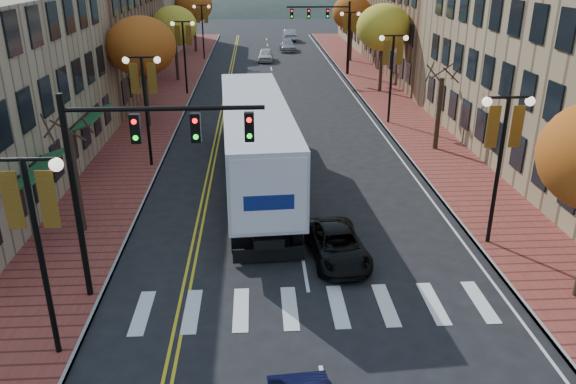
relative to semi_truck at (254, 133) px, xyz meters
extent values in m
plane|color=black|center=(1.81, -13.35, -2.63)|extent=(200.00, 200.00, 0.00)
cube|color=brown|center=(-7.19, 19.15, -2.55)|extent=(4.00, 85.00, 0.15)
cube|color=brown|center=(10.81, 19.15, -2.55)|extent=(4.00, 85.00, 0.15)
cube|color=brown|center=(-15.19, 22.65, 2.87)|extent=(12.00, 24.00, 11.00)
cube|color=#9E8966|center=(-15.19, 47.65, 2.12)|extent=(12.00, 26.00, 9.50)
cube|color=brown|center=(20.31, 28.65, 2.37)|extent=(15.00, 24.00, 10.00)
cube|color=#9E8966|center=(20.31, 50.65, 2.87)|extent=(15.00, 20.00, 11.00)
cylinder|color=#382619|center=(-7.19, -5.35, -0.38)|extent=(0.28, 0.28, 4.20)
cylinder|color=#382619|center=(-7.19, 10.65, -0.03)|extent=(0.28, 0.28, 4.90)
ellipsoid|color=#C25016|center=(-7.19, 10.65, 2.83)|extent=(4.48, 4.48, 3.81)
cylinder|color=#382619|center=(-7.19, 26.65, -0.20)|extent=(0.28, 0.28, 4.55)
ellipsoid|color=gold|center=(-7.19, 26.65, 2.44)|extent=(4.16, 4.16, 3.54)
cylinder|color=#382619|center=(-7.19, 44.65, 0.04)|extent=(0.28, 0.28, 5.04)
ellipsoid|color=#C25016|center=(-7.19, 44.65, 2.99)|extent=(4.61, 4.61, 3.92)
cylinder|color=#382619|center=(10.81, 4.65, -0.38)|extent=(0.28, 0.28, 4.20)
cylinder|color=#382619|center=(10.81, 20.65, -0.03)|extent=(0.28, 0.28, 4.90)
ellipsoid|color=gold|center=(10.81, 20.65, 2.83)|extent=(4.48, 4.48, 3.81)
cylinder|color=#382619|center=(10.81, 36.65, -0.10)|extent=(0.28, 0.28, 4.76)
ellipsoid|color=#C25016|center=(10.81, 36.65, 2.67)|extent=(4.35, 4.35, 3.70)
cylinder|color=black|center=(-5.69, -13.35, 0.37)|extent=(0.16, 0.16, 6.00)
cylinder|color=black|center=(-5.69, -13.35, 3.37)|extent=(1.60, 0.10, 0.10)
sphere|color=#FFF2CC|center=(-4.89, -13.35, 3.22)|extent=(0.36, 0.36, 0.36)
cube|color=#B77718|center=(-6.14, -13.35, 2.27)|extent=(0.45, 0.03, 1.60)
cube|color=#B77718|center=(-5.24, -13.35, 2.27)|extent=(0.45, 0.03, 1.60)
cylinder|color=black|center=(-5.69, 2.65, 0.37)|extent=(0.16, 0.16, 6.00)
cylinder|color=black|center=(-5.69, 2.65, 3.37)|extent=(1.60, 0.10, 0.10)
sphere|color=#FFF2CC|center=(-6.49, 2.65, 3.22)|extent=(0.36, 0.36, 0.36)
sphere|color=#FFF2CC|center=(-4.89, 2.65, 3.22)|extent=(0.36, 0.36, 0.36)
cube|color=#B77718|center=(-6.14, 2.65, 2.27)|extent=(0.45, 0.03, 1.60)
cube|color=#B77718|center=(-5.24, 2.65, 2.27)|extent=(0.45, 0.03, 1.60)
cylinder|color=black|center=(-5.69, 20.65, 0.37)|extent=(0.16, 0.16, 6.00)
cylinder|color=black|center=(-5.69, 20.65, 3.37)|extent=(1.60, 0.10, 0.10)
sphere|color=#FFF2CC|center=(-6.49, 20.65, 3.22)|extent=(0.36, 0.36, 0.36)
sphere|color=#FFF2CC|center=(-4.89, 20.65, 3.22)|extent=(0.36, 0.36, 0.36)
cube|color=#B77718|center=(-6.14, 20.65, 2.27)|extent=(0.45, 0.03, 1.60)
cube|color=#B77718|center=(-5.24, 20.65, 2.27)|extent=(0.45, 0.03, 1.60)
cylinder|color=black|center=(-5.69, 38.65, 0.37)|extent=(0.16, 0.16, 6.00)
cylinder|color=black|center=(-5.69, 38.65, 3.37)|extent=(1.60, 0.10, 0.10)
sphere|color=#FFF2CC|center=(-6.49, 38.65, 3.22)|extent=(0.36, 0.36, 0.36)
sphere|color=#FFF2CC|center=(-4.89, 38.65, 3.22)|extent=(0.36, 0.36, 0.36)
cube|color=#B77718|center=(-6.14, 38.65, 2.27)|extent=(0.45, 0.03, 1.60)
cube|color=#B77718|center=(-5.24, 38.65, 2.27)|extent=(0.45, 0.03, 1.60)
cylinder|color=black|center=(9.31, -7.35, 0.37)|extent=(0.16, 0.16, 6.00)
cylinder|color=black|center=(9.31, -7.35, 3.37)|extent=(1.60, 0.10, 0.10)
sphere|color=#FFF2CC|center=(8.51, -7.35, 3.22)|extent=(0.36, 0.36, 0.36)
sphere|color=#FFF2CC|center=(10.11, -7.35, 3.22)|extent=(0.36, 0.36, 0.36)
cube|color=#B77718|center=(8.86, -7.35, 2.27)|extent=(0.45, 0.03, 1.60)
cube|color=#B77718|center=(9.76, -7.35, 2.27)|extent=(0.45, 0.03, 1.60)
cylinder|color=black|center=(9.31, 10.65, 0.37)|extent=(0.16, 0.16, 6.00)
cylinder|color=black|center=(9.31, 10.65, 3.37)|extent=(1.60, 0.10, 0.10)
sphere|color=#FFF2CC|center=(8.51, 10.65, 3.22)|extent=(0.36, 0.36, 0.36)
sphere|color=#FFF2CC|center=(10.11, 10.65, 3.22)|extent=(0.36, 0.36, 0.36)
cube|color=#B77718|center=(8.86, 10.65, 2.27)|extent=(0.45, 0.03, 1.60)
cube|color=#B77718|center=(9.76, 10.65, 2.27)|extent=(0.45, 0.03, 1.60)
cylinder|color=black|center=(9.31, 28.65, 0.37)|extent=(0.16, 0.16, 6.00)
cylinder|color=black|center=(9.31, 28.65, 3.37)|extent=(1.60, 0.10, 0.10)
sphere|color=#FFF2CC|center=(8.51, 28.65, 3.22)|extent=(0.36, 0.36, 0.36)
sphere|color=#FFF2CC|center=(10.11, 28.65, 3.22)|extent=(0.36, 0.36, 0.36)
cube|color=#B77718|center=(8.86, 28.65, 2.27)|extent=(0.45, 0.03, 1.60)
cube|color=#B77718|center=(9.76, 28.65, 2.27)|extent=(0.45, 0.03, 1.60)
cylinder|color=black|center=(-5.59, -10.35, 0.87)|extent=(0.20, 0.20, 7.00)
cylinder|color=black|center=(-2.59, -10.35, 3.87)|extent=(6.00, 0.14, 0.14)
cube|color=black|center=(-3.49, -10.35, 3.27)|extent=(0.30, 0.25, 0.90)
sphere|color=#FF0C0C|center=(-3.49, -10.49, 3.52)|extent=(0.16, 0.16, 0.16)
cube|color=black|center=(-1.69, -10.35, 3.27)|extent=(0.30, 0.25, 0.90)
sphere|color=#FF0C0C|center=(-1.69, -10.49, 3.52)|extent=(0.16, 0.16, 0.16)
cube|color=black|center=(-0.07, -10.35, 3.27)|extent=(0.30, 0.25, 0.90)
sphere|color=#FF0C0C|center=(-0.07, -10.49, 3.52)|extent=(0.16, 0.16, 0.16)
cylinder|color=black|center=(9.21, 28.65, 0.87)|extent=(0.20, 0.20, 7.00)
cylinder|color=black|center=(6.21, 28.65, 3.87)|extent=(6.00, 0.14, 0.14)
cube|color=black|center=(7.11, 28.65, 3.27)|extent=(0.30, 0.25, 0.90)
sphere|color=#FF0C0C|center=(7.11, 28.51, 3.52)|extent=(0.16, 0.16, 0.16)
cube|color=black|center=(5.31, 28.65, 3.27)|extent=(0.30, 0.25, 0.90)
sphere|color=#FF0C0C|center=(5.31, 28.51, 3.52)|extent=(0.16, 0.16, 0.16)
cube|color=black|center=(3.69, 28.65, 3.27)|extent=(0.30, 0.25, 0.90)
sphere|color=#FF0C0C|center=(3.69, 28.51, 3.52)|extent=(0.16, 0.16, 0.16)
cube|color=black|center=(0.09, -1.44, -1.67)|extent=(2.00, 14.66, 0.39)
cube|color=silver|center=(0.09, -1.44, 0.29)|extent=(3.80, 14.77, 3.15)
cube|color=black|center=(-0.45, 7.54, -0.77)|extent=(3.01, 3.54, 2.81)
cylinder|color=black|center=(-0.74, -7.35, -2.07)|extent=(0.46, 1.15, 1.12)
cylinder|color=black|center=(1.62, -7.20, -2.07)|extent=(0.46, 1.15, 1.12)
cylinder|color=black|center=(-0.82, -6.00, -2.07)|extent=(0.46, 1.15, 1.12)
cylinder|color=black|center=(1.54, -5.86, -2.07)|extent=(0.46, 1.15, 1.12)
cylinder|color=black|center=(-1.55, 6.13, -2.07)|extent=(0.46, 1.15, 1.12)
cylinder|color=black|center=(0.81, 6.27, -2.07)|extent=(0.46, 1.15, 1.12)
cylinder|color=black|center=(-1.70, 8.60, -2.07)|extent=(0.46, 1.15, 1.12)
cylinder|color=black|center=(0.66, 8.74, -2.07)|extent=(0.46, 1.15, 1.12)
imported|color=black|center=(3.11, -8.15, -2.04)|extent=(2.33, 4.42, 1.18)
imported|color=silver|center=(1.31, 37.56, -1.93)|extent=(1.87, 4.18, 1.40)
imported|color=#96969D|center=(4.22, 45.28, -1.96)|extent=(1.87, 4.58, 1.33)
imported|color=#AAA9B1|center=(5.03, 54.77, -1.85)|extent=(1.78, 4.80, 1.57)
camera|label=1|loc=(0.17, -26.91, 7.96)|focal=35.00mm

